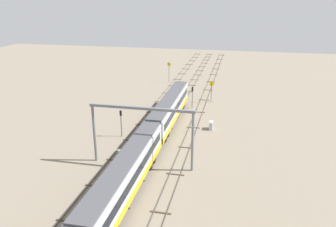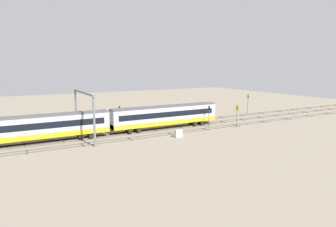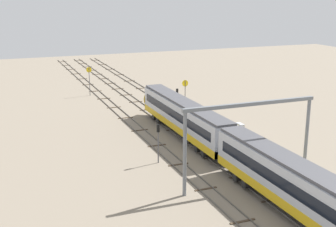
{
  "view_description": "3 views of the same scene",
  "coord_description": "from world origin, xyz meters",
  "px_view_note": "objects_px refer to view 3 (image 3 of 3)",
  "views": [
    {
      "loc": [
        -51.71,
        -12.12,
        22.83
      ],
      "look_at": [
        3.12,
        -0.29,
        2.79
      ],
      "focal_mm": 36.08,
      "sensor_mm": 36.0,
      "label": 1
    },
    {
      "loc": [
        -23.14,
        -53.11,
        13.13
      ],
      "look_at": [
        7.23,
        1.53,
        2.94
      ],
      "focal_mm": 30.94,
      "sensor_mm": 36.0,
      "label": 2
    },
    {
      "loc": [
        -47.69,
        23.36,
        18.88
      ],
      "look_at": [
        7.29,
        1.69,
        3.04
      ],
      "focal_mm": 48.17,
      "sensor_mm": 36.0,
      "label": 3
    }
  ],
  "objects_px": {
    "speed_sign_near_foreground": "(89,77)",
    "signal_light_trackside_approach": "(158,138)",
    "signal_light_trackside_departure": "(177,99)",
    "speed_sign_mid_trackside": "(185,89)",
    "relay_cabinet": "(240,128)",
    "overhead_gantry": "(250,126)"
  },
  "relations": [
    {
      "from": "signal_light_trackside_approach",
      "to": "relay_cabinet",
      "type": "xyz_separation_m",
      "value": [
        6.38,
        -14.45,
        -2.3
      ]
    },
    {
      "from": "speed_sign_mid_trackside",
      "to": "signal_light_trackside_approach",
      "type": "xyz_separation_m",
      "value": [
        -22.05,
        12.97,
        -0.28
      ]
    },
    {
      "from": "relay_cabinet",
      "to": "speed_sign_mid_trackside",
      "type": "bearing_deg",
      "value": 5.37
    },
    {
      "from": "speed_sign_near_foreground",
      "to": "signal_light_trackside_approach",
      "type": "distance_m",
      "value": 37.8
    },
    {
      "from": "speed_sign_mid_trackside",
      "to": "speed_sign_near_foreground",
      "type": "bearing_deg",
      "value": 39.24
    },
    {
      "from": "signal_light_trackside_departure",
      "to": "signal_light_trackside_approach",
      "type": "bearing_deg",
      "value": 151.1
    },
    {
      "from": "speed_sign_near_foreground",
      "to": "overhead_gantry",
      "type": "bearing_deg",
      "value": -172.46
    },
    {
      "from": "speed_sign_near_foreground",
      "to": "signal_light_trackside_approach",
      "type": "height_order",
      "value": "speed_sign_near_foreground"
    },
    {
      "from": "signal_light_trackside_approach",
      "to": "signal_light_trackside_departure",
      "type": "height_order",
      "value": "signal_light_trackside_departure"
    },
    {
      "from": "speed_sign_mid_trackside",
      "to": "signal_light_trackside_departure",
      "type": "bearing_deg",
      "value": 144.38
    },
    {
      "from": "speed_sign_near_foreground",
      "to": "speed_sign_mid_trackside",
      "type": "relative_size",
      "value": 1.12
    },
    {
      "from": "overhead_gantry",
      "to": "speed_sign_near_foreground",
      "type": "height_order",
      "value": "overhead_gantry"
    },
    {
      "from": "speed_sign_near_foreground",
      "to": "speed_sign_mid_trackside",
      "type": "distance_m",
      "value": 20.33
    },
    {
      "from": "signal_light_trackside_approach",
      "to": "signal_light_trackside_departure",
      "type": "relative_size",
      "value": 1.0
    },
    {
      "from": "overhead_gantry",
      "to": "relay_cabinet",
      "type": "relative_size",
      "value": 10.19
    },
    {
      "from": "speed_sign_near_foreground",
      "to": "signal_light_trackside_approach",
      "type": "xyz_separation_m",
      "value": [
        -37.79,
        0.11,
        -0.56
      ]
    },
    {
      "from": "overhead_gantry",
      "to": "signal_light_trackside_approach",
      "type": "distance_m",
      "value": 11.5
    },
    {
      "from": "speed_sign_near_foreground",
      "to": "signal_light_trackside_departure",
      "type": "relative_size",
      "value": 1.17
    },
    {
      "from": "signal_light_trackside_departure",
      "to": "speed_sign_mid_trackside",
      "type": "bearing_deg",
      "value": -35.62
    },
    {
      "from": "speed_sign_near_foreground",
      "to": "signal_light_trackside_departure",
      "type": "bearing_deg",
      "value": -155.58
    },
    {
      "from": "signal_light_trackside_departure",
      "to": "relay_cabinet",
      "type": "height_order",
      "value": "signal_light_trackside_departure"
    },
    {
      "from": "signal_light_trackside_approach",
      "to": "signal_light_trackside_departure",
      "type": "bearing_deg",
      "value": -28.9
    }
  ]
}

